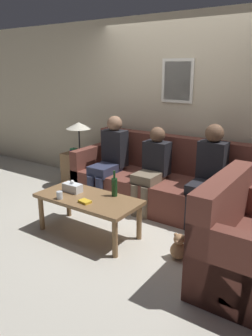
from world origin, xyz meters
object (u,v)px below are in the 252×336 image
couch_main (159,183)px  teddy_bear (179,248)px  wine_bottle (114,187)px  person_left (110,156)px  coffee_table (88,202)px  person_middle (152,166)px  drinking_glass (60,195)px  person_right (208,171)px

couch_main → teddy_bear: (0.86, -1.13, -0.20)m
wine_bottle → person_left: (-0.69, 0.83, 0.08)m
wine_bottle → person_left: person_left is taller
couch_main → person_left: size_ratio=1.98×
coffee_table → teddy_bear: coffee_table is taller
wine_bottle → person_middle: (0.01, 0.84, 0.04)m
coffee_table → drinking_glass: bearing=-136.6°
wine_bottle → person_right: bearing=49.8°
couch_main → person_left: 0.81m
coffee_table → person_left: (-0.47, 1.03, 0.26)m
person_left → person_middle: size_ratio=1.08×
couch_main → person_left: person_left is taller
couch_main → person_right: person_right is taller
drinking_glass → person_right: (1.22, 1.32, 0.16)m
drinking_glass → person_middle: bearing=69.5°
coffee_table → drinking_glass: drinking_glass is taller
coffee_table → person_middle: 1.09m
coffee_table → teddy_bear: (1.09, 0.12, -0.28)m
person_right → couch_main: bearing=169.3°
person_right → teddy_bear: bearing=-83.9°
coffee_table → person_right: (0.99, 1.10, 0.27)m
wine_bottle → drinking_glass: (-0.46, -0.42, -0.07)m
drinking_glass → person_middle: 1.35m
coffee_table → couch_main: bearing=79.2°
person_middle → person_right: bearing=5.0°
person_middle → couch_main: bearing=90.5°
coffee_table → person_left: bearing=114.3°
couch_main → person_right: (0.75, -0.14, 0.35)m
person_right → person_left: bearing=-177.2°
couch_main → person_left: (-0.70, -0.21, 0.34)m
coffee_table → person_right: bearing=48.2°
teddy_bear → drinking_glass: bearing=-165.9°
wine_bottle → person_left: 1.09m
person_middle → wine_bottle: bearing=-91.0°
person_right → teddy_bear: (0.11, -0.99, -0.55)m
couch_main → coffee_table: 1.27m
teddy_bear → coffee_table: bearing=-174.0°
person_middle → teddy_bear: (0.85, -0.92, -0.50)m
person_right → coffee_table: bearing=-131.8°
drinking_glass → person_left: (-0.24, 1.25, 0.15)m
coffee_table → person_left: 1.16m
coffee_table → wine_bottle: wine_bottle is taller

